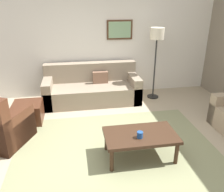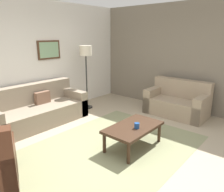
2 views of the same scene
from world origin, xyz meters
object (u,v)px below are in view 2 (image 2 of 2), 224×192
(lamp_standing, at_px, (86,57))
(couch_loveseat, at_px, (178,103))
(coffee_table, at_px, (133,129))
(cup, at_px, (137,126))
(framed_artwork, at_px, (49,50))
(couch_main, at_px, (36,111))

(lamp_standing, bearing_deg, couch_loveseat, -61.68)
(coffee_table, relative_size, lamp_standing, 0.64)
(couch_loveseat, xyz_separation_m, cup, (-2.19, -0.23, 0.16))
(cup, bearing_deg, couch_loveseat, 5.99)
(couch_loveseat, height_order, coffee_table, couch_loveseat)
(couch_loveseat, bearing_deg, lamp_standing, 118.32)
(couch_loveseat, xyz_separation_m, lamp_standing, (-1.16, 2.14, 1.11))
(cup, relative_size, framed_artwork, 0.15)
(couch_main, height_order, cup, couch_main)
(couch_loveseat, relative_size, framed_artwork, 2.36)
(couch_main, bearing_deg, cup, -78.58)
(cup, height_order, framed_artwork, framed_artwork)
(couch_loveseat, xyz_separation_m, coffee_table, (-2.15, -0.13, 0.06))
(couch_main, bearing_deg, coffee_table, -77.19)
(cup, relative_size, lamp_standing, 0.06)
(couch_loveseat, distance_m, framed_artwork, 3.54)
(couch_loveseat, distance_m, coffee_table, 2.15)
(coffee_table, distance_m, lamp_standing, 2.70)
(couch_loveseat, bearing_deg, coffee_table, -176.51)
(framed_artwork, bearing_deg, coffee_table, -94.50)
(couch_main, relative_size, framed_artwork, 3.54)
(lamp_standing, bearing_deg, coffee_table, -113.59)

